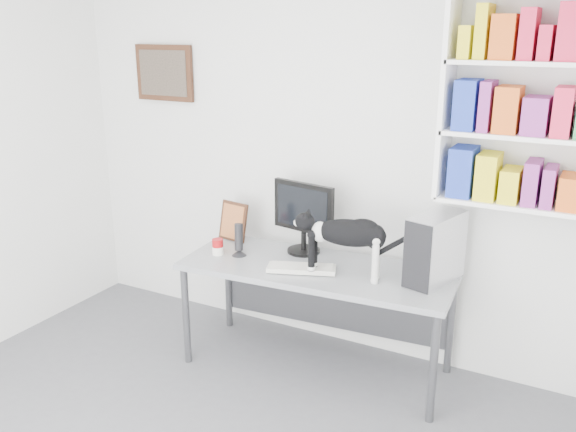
{
  "coord_description": "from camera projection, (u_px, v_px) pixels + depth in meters",
  "views": [
    {
      "loc": [
        1.78,
        -1.8,
        2.24
      ],
      "look_at": [
        0.01,
        1.53,
        1.06
      ],
      "focal_mm": 38.0,
      "sensor_mm": 36.0,
      "label": 1
    }
  ],
  "objects": [
    {
      "name": "room",
      "position": [
        117.0,
        246.0,
        2.58
      ],
      "size": [
        4.01,
        4.01,
        2.7
      ],
      "color": "#5B5C60",
      "rests_on": "ground"
    },
    {
      "name": "bookshelf",
      "position": [
        538.0,
        100.0,
        3.36
      ],
      "size": [
        1.03,
        0.28,
        1.24
      ],
      "primitive_type": "cube",
      "color": "white",
      "rests_on": "room"
    },
    {
      "name": "wall_art",
      "position": [
        164.0,
        73.0,
        4.66
      ],
      "size": [
        0.52,
        0.04,
        0.42
      ],
      "primitive_type": "cube",
      "color": "#4B2918",
      "rests_on": "room"
    },
    {
      "name": "desk",
      "position": [
        316.0,
        318.0,
        4.09
      ],
      "size": [
        1.82,
        0.82,
        0.74
      ],
      "primitive_type": "cube",
      "rotation": [
        0.0,
        0.0,
        0.08
      ],
      "color": "gray",
      "rests_on": "room"
    },
    {
      "name": "monitor",
      "position": [
        304.0,
        217.0,
        4.16
      ],
      "size": [
        0.51,
        0.31,
        0.51
      ],
      "primitive_type": "cube",
      "rotation": [
        0.0,
        0.0,
        -0.17
      ],
      "color": "black",
      "rests_on": "desk"
    },
    {
      "name": "keyboard",
      "position": [
        301.0,
        268.0,
        3.91
      ],
      "size": [
        0.47,
        0.31,
        0.03
      ],
      "primitive_type": "cube",
      "rotation": [
        0.0,
        0.0,
        0.36
      ],
      "color": "beige",
      "rests_on": "desk"
    },
    {
      "name": "pc_tower",
      "position": [
        435.0,
        248.0,
        3.7
      ],
      "size": [
        0.29,
        0.46,
        0.43
      ],
      "primitive_type": "cube",
      "rotation": [
        0.0,
        0.0,
        -0.26
      ],
      "color": "silver",
      "rests_on": "desk"
    },
    {
      "name": "speaker",
      "position": [
        239.0,
        239.0,
        4.14
      ],
      "size": [
        0.14,
        0.14,
        0.24
      ],
      "primitive_type": "cylinder",
      "rotation": [
        0.0,
        0.0,
        0.45
      ],
      "color": "black",
      "rests_on": "desk"
    },
    {
      "name": "leaning_print",
      "position": [
        233.0,
        221.0,
        4.44
      ],
      "size": [
        0.25,
        0.13,
        0.29
      ],
      "primitive_type": "cube",
      "rotation": [
        0.0,
        0.0,
        -0.17
      ],
      "color": "#4B2918",
      "rests_on": "desk"
    },
    {
      "name": "soup_can",
      "position": [
        218.0,
        247.0,
        4.17
      ],
      "size": [
        0.08,
        0.08,
        0.11
      ],
      "primitive_type": "cylinder",
      "rotation": [
        0.0,
        0.0,
        -0.08
      ],
      "color": "#AD0E12",
      "rests_on": "desk"
    },
    {
      "name": "cat",
      "position": [
        347.0,
        248.0,
        3.75
      ],
      "size": [
        0.67,
        0.3,
        0.4
      ],
      "primitive_type": null,
      "rotation": [
        0.0,
        0.0,
        0.21
      ],
      "color": "black",
      "rests_on": "desk"
    }
  ]
}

